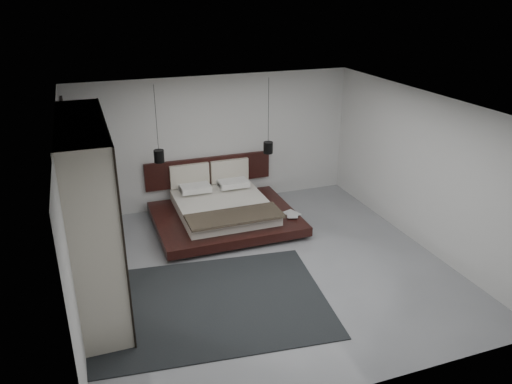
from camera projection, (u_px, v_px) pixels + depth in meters
name	position (u px, v px, depth m)	size (l,w,h in m)	color
floor	(265.00, 267.00, 8.57)	(6.00, 6.00, 0.00)	gray
ceiling	(267.00, 106.00, 7.50)	(6.00, 6.00, 0.00)	white
wall_back	(216.00, 141.00, 10.64)	(6.00, 6.00, 0.00)	silver
wall_front	(364.00, 290.00, 5.43)	(6.00, 6.00, 0.00)	silver
wall_left	(69.00, 219.00, 7.09)	(6.00, 6.00, 0.00)	silver
wall_right	(421.00, 170.00, 8.98)	(6.00, 6.00, 0.00)	silver
lattice_screen	(71.00, 170.00, 9.28)	(0.05, 0.90, 2.60)	black
bed	(223.00, 210.00, 10.06)	(2.76, 2.38, 1.07)	black
book_lower	(287.00, 215.00, 9.86)	(0.24, 0.32, 0.03)	#99724C
book_upper	(287.00, 215.00, 9.81)	(0.21, 0.29, 0.02)	#99724C
pendant_left	(159.00, 156.00, 9.65)	(0.20, 0.20, 1.50)	black
pendant_right	(268.00, 147.00, 10.38)	(0.20, 0.20, 1.57)	black
wardrobe	(91.00, 215.00, 7.22)	(0.67, 2.85, 2.80)	beige
rug	(208.00, 304.00, 7.56)	(3.56, 2.54, 0.02)	black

